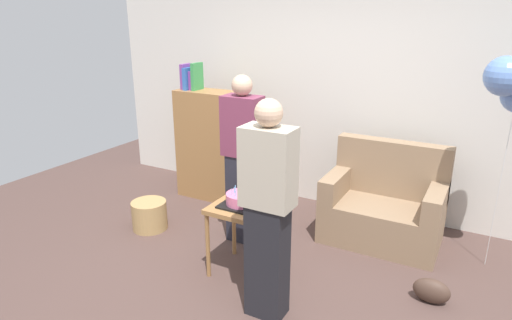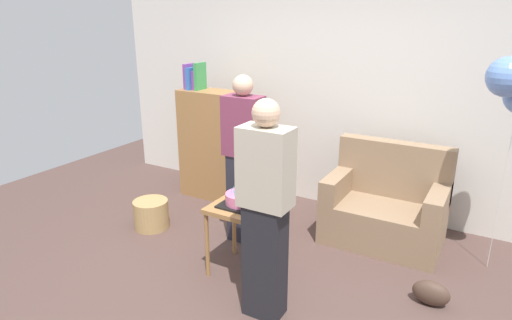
% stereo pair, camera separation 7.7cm
% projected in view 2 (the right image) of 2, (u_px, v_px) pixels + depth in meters
% --- Properties ---
extents(ground_plane, '(8.00, 8.00, 0.00)m').
position_uv_depth(ground_plane, '(246.00, 292.00, 3.57)').
color(ground_plane, '#4C3833').
extents(wall_back, '(6.00, 0.10, 2.70)m').
position_uv_depth(wall_back, '(342.00, 90.00, 4.83)').
color(wall_back, silver).
rests_on(wall_back, ground_plane).
extents(couch, '(1.10, 0.70, 0.96)m').
position_uv_depth(couch, '(385.00, 208.00, 4.30)').
color(couch, '#8C7054').
rests_on(couch, ground_plane).
extents(bookshelf, '(0.80, 0.36, 1.61)m').
position_uv_depth(bookshelf, '(213.00, 143.00, 5.26)').
color(bookshelf, olive).
rests_on(bookshelf, ground_plane).
extents(side_table, '(0.48, 0.48, 0.63)m').
position_uv_depth(side_table, '(241.00, 216.00, 3.71)').
color(side_table, olive).
rests_on(side_table, ground_plane).
extents(birthday_cake, '(0.32, 0.32, 0.17)m').
position_uv_depth(birthday_cake, '(241.00, 200.00, 3.66)').
color(birthday_cake, black).
rests_on(birthday_cake, side_table).
extents(person_blowing_candles, '(0.36, 0.22, 1.63)m').
position_uv_depth(person_blowing_candles, '(244.00, 160.00, 4.16)').
color(person_blowing_candles, '#23232D').
rests_on(person_blowing_candles, ground_plane).
extents(person_holding_cake, '(0.36, 0.22, 1.63)m').
position_uv_depth(person_holding_cake, '(265.00, 212.00, 3.07)').
color(person_holding_cake, black).
rests_on(person_holding_cake, ground_plane).
extents(wicker_basket, '(0.36, 0.36, 0.30)m').
position_uv_depth(wicker_basket, '(151.00, 214.00, 4.61)').
color(wicker_basket, '#A88451').
rests_on(wicker_basket, ground_plane).
extents(handbag, '(0.28, 0.14, 0.20)m').
position_uv_depth(handbag, '(431.00, 293.00, 3.39)').
color(handbag, '#473328').
rests_on(handbag, ground_plane).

